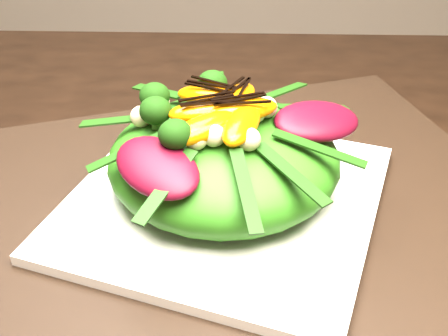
{
  "coord_description": "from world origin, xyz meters",
  "views": [
    {
      "loc": [
        0.29,
        -0.44,
        1.1
      ],
      "look_at": [
        0.28,
        0.01,
        0.8
      ],
      "focal_mm": 48.0,
      "sensor_mm": 36.0,
      "label": 1
    }
  ],
  "objects_px": {
    "placemat": "(224,207)",
    "lettuce_mound": "(224,159)",
    "plate_base": "(224,200)",
    "orange_segment": "(206,107)",
    "salad_bowl": "(224,189)"
  },
  "relations": [
    {
      "from": "lettuce_mound",
      "to": "placemat",
      "type": "bearing_deg",
      "value": 90.0
    },
    {
      "from": "placemat",
      "to": "salad_bowl",
      "type": "xyz_separation_m",
      "value": [
        0.0,
        -0.0,
        0.02
      ]
    },
    {
      "from": "orange_segment",
      "to": "plate_base",
      "type": "bearing_deg",
      "value": -35.44
    },
    {
      "from": "placemat",
      "to": "plate_base",
      "type": "bearing_deg",
      "value": -90.0
    },
    {
      "from": "placemat",
      "to": "orange_segment",
      "type": "bearing_deg",
      "value": 144.56
    },
    {
      "from": "plate_base",
      "to": "orange_segment",
      "type": "bearing_deg",
      "value": 144.56
    },
    {
      "from": "plate_base",
      "to": "salad_bowl",
      "type": "height_order",
      "value": "salad_bowl"
    },
    {
      "from": "placemat",
      "to": "lettuce_mound",
      "type": "bearing_deg",
      "value": -90.0
    },
    {
      "from": "plate_base",
      "to": "salad_bowl",
      "type": "xyz_separation_m",
      "value": [
        0.0,
        0.0,
        0.01
      ]
    },
    {
      "from": "placemat",
      "to": "orange_segment",
      "type": "relative_size",
      "value": 8.29
    },
    {
      "from": "placemat",
      "to": "plate_base",
      "type": "distance_m",
      "value": 0.01
    },
    {
      "from": "placemat",
      "to": "lettuce_mound",
      "type": "relative_size",
      "value": 2.68
    },
    {
      "from": "salad_bowl",
      "to": "plate_base",
      "type": "bearing_deg",
      "value": 0.0
    },
    {
      "from": "plate_base",
      "to": "lettuce_mound",
      "type": "xyz_separation_m",
      "value": [
        0.0,
        0.0,
        0.05
      ]
    },
    {
      "from": "plate_base",
      "to": "lettuce_mound",
      "type": "height_order",
      "value": "lettuce_mound"
    }
  ]
}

